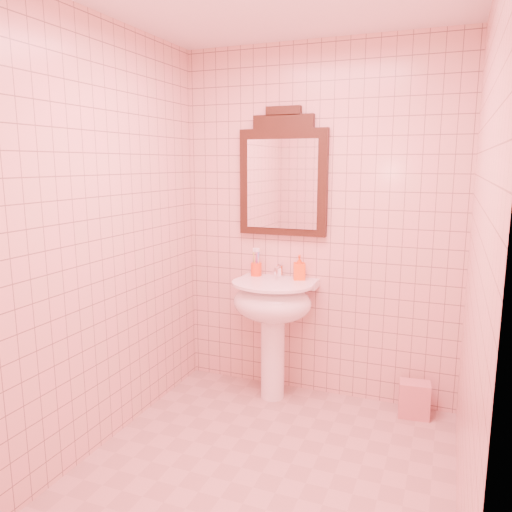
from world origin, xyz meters
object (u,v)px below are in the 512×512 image
at_px(pedestal_sink, 273,310).
at_px(towel, 414,399).
at_px(mirror, 283,177).
at_px(toothbrush_cup, 256,269).
at_px(soap_dispenser, 299,267).

xyz_separation_m(pedestal_sink, towel, (0.98, 0.09, -0.54)).
bearing_deg(towel, pedestal_sink, -174.86).
bearing_deg(mirror, pedestal_sink, -90.00).
xyz_separation_m(toothbrush_cup, soap_dispenser, (0.33, -0.00, 0.04)).
bearing_deg(mirror, soap_dispenser, -20.50).
distance_m(mirror, soap_dispenser, 0.65).
xyz_separation_m(mirror, soap_dispenser, (0.15, -0.06, -0.63)).
bearing_deg(towel, soap_dispenser, 176.05).
relative_size(pedestal_sink, towel, 3.56).
bearing_deg(mirror, towel, -6.56).
xyz_separation_m(toothbrush_cup, towel, (1.16, -0.06, -0.79)).
distance_m(soap_dispenser, towel, 1.18).
xyz_separation_m(pedestal_sink, mirror, (0.00, 0.20, 0.93)).
height_order(toothbrush_cup, towel, toothbrush_cup).
bearing_deg(soap_dispenser, mirror, 138.43).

